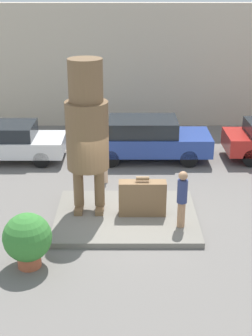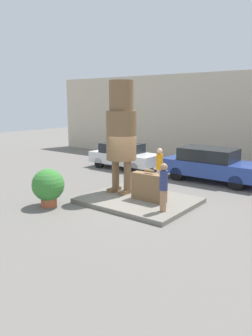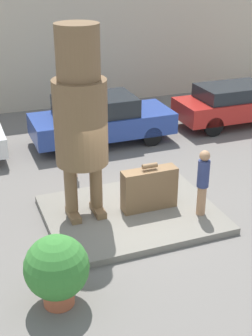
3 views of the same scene
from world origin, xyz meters
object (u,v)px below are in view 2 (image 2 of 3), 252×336
(parked_car_white, at_px, (124,155))
(planter_pot, at_px, (48,186))
(statue_figure, at_px, (121,128))
(giant_suitcase, at_px, (149,187))
(parked_car_blue, at_px, (211,164))
(worker_hivis, at_px, (159,165))
(tourist, at_px, (164,185))

(parked_car_white, distance_m, planter_pot, 7.51)
(statue_figure, height_order, planter_pot, statue_figure)
(giant_suitcase, xyz_separation_m, planter_pot, (-2.85, -2.40, 0.09))
(parked_car_white, relative_size, parked_car_blue, 0.86)
(giant_suitcase, relative_size, worker_hivis, 0.78)
(statue_figure, distance_m, worker_hivis, 3.00)
(parked_car_white, height_order, planter_pot, parked_car_white)
(tourist, bearing_deg, parked_car_white, 137.33)
(parked_car_blue, bearing_deg, tourist, -82.77)
(parked_car_white, distance_m, parked_car_blue, 5.29)
(parked_car_white, bearing_deg, giant_suitcase, -44.23)
(statue_figure, distance_m, giant_suitcase, 2.63)
(giant_suitcase, distance_m, parked_car_white, 6.90)
(giant_suitcase, relative_size, planter_pot, 0.97)
(statue_figure, relative_size, parked_car_blue, 0.95)
(statue_figure, distance_m, tourist, 3.29)
(statue_figure, bearing_deg, parked_car_white, 126.90)
(parked_car_white, xyz_separation_m, planter_pot, (2.09, -7.22, 0.01))
(parked_car_blue, bearing_deg, planter_pot, -113.63)
(parked_car_white, relative_size, planter_pot, 2.88)
(tourist, xyz_separation_m, planter_pot, (-3.91, -1.69, -0.30))
(parked_car_white, relative_size, worker_hivis, 2.33)
(planter_pot, distance_m, worker_hivis, 5.34)
(tourist, bearing_deg, planter_pot, -156.63)
(planter_pot, xyz_separation_m, worker_hivis, (1.64, 5.07, 0.18))
(giant_suitcase, bearing_deg, worker_hivis, 114.40)
(planter_pot, bearing_deg, parked_car_white, 106.14)
(statue_figure, bearing_deg, parked_car_blue, 67.46)
(giant_suitcase, distance_m, parked_car_blue, 4.91)
(statue_figure, xyz_separation_m, worker_hivis, (0.35, 2.36, -1.82))
(giant_suitcase, distance_m, worker_hivis, 2.95)
(parked_car_blue, distance_m, worker_hivis, 2.72)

